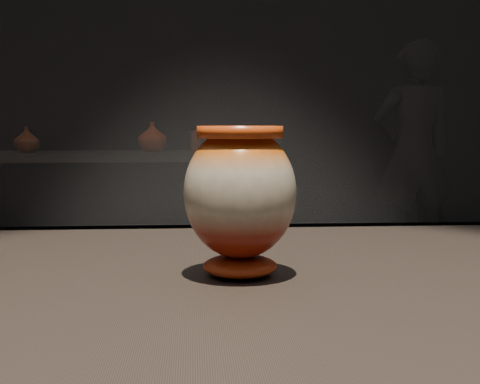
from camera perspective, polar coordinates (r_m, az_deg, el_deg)
The scene contains 6 objects.
main_vase at distance 0.84m, azimuth 0.00°, elevation -0.23°, with size 0.17×0.17×0.19m.
back_shelf at distance 4.43m, azimuth -10.20°, elevation -0.04°, with size 2.00×0.60×0.90m.
back_vase_left at distance 4.49m, azimuth -17.75°, elevation 4.29°, with size 0.16×0.16×0.17m, color maroon.
back_vase_mid at distance 4.42m, azimuth -7.48°, elevation 4.70°, with size 0.19×0.19×0.20m, color maroon.
back_vase_right at distance 4.42m, azimuth -3.78°, elevation 4.35°, with size 0.08×0.08×0.14m, color maroon.
visitor at distance 5.21m, azimuth 14.55°, elevation 3.11°, with size 0.62×0.41×1.70m, color black.
Camera 1 is at (0.07, -0.82, 1.10)m, focal length 50.00 mm.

